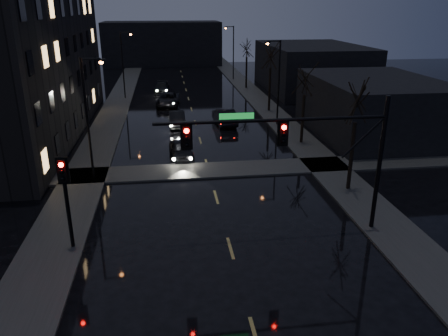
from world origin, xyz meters
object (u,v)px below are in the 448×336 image
object	(u,v)px
oncoming_car_b	(177,119)
lead_car	(225,117)
oncoming_car_c	(168,99)
oncoming_car_a	(181,149)
oncoming_car_d	(162,88)

from	to	relation	value
oncoming_car_b	lead_car	size ratio (longest dim) A/B	0.88
lead_car	oncoming_car_c	bearing A→B (deg)	-64.73
oncoming_car_a	oncoming_car_c	xyz separation A→B (m)	(-0.76, 18.60, 0.06)
oncoming_car_b	oncoming_car_d	distance (m)	17.61
oncoming_car_c	oncoming_car_d	size ratio (longest dim) A/B	1.16
oncoming_car_c	lead_car	bearing A→B (deg)	-54.30
oncoming_car_c	lead_car	xyz separation A→B (m)	(5.37, -9.24, 0.05)
oncoming_car_c	oncoming_car_d	bearing A→B (deg)	100.50
oncoming_car_b	lead_car	distance (m)	4.61
oncoming_car_a	lead_car	distance (m)	10.43
oncoming_car_d	lead_car	size ratio (longest dim) A/B	0.96
oncoming_car_c	oncoming_car_d	xyz separation A→B (m)	(-0.73, 8.31, -0.07)
oncoming_car_b	oncoming_car_d	bearing A→B (deg)	93.67
oncoming_car_c	oncoming_car_a	bearing A→B (deg)	-82.14
oncoming_car_a	oncoming_car_b	distance (m)	9.36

